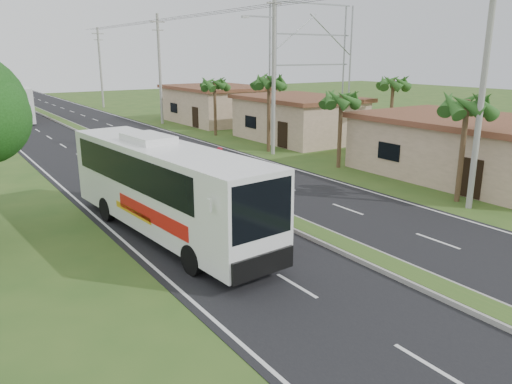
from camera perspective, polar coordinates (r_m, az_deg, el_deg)
ground at (r=18.26m, az=13.38°, el=-7.73°), size 180.00×180.00×0.00m
road_asphalt at (r=34.38m, az=-11.65°, el=3.31°), size 14.00×160.00×0.02m
median_strip at (r=34.36m, az=-11.66°, el=3.47°), size 1.20×160.00×0.18m
lane_edge_left at (r=32.54m, az=-22.60°, el=1.73°), size 0.12×160.00×0.01m
lane_edge_right at (r=37.35m, az=-2.10°, el=4.56°), size 0.12×160.00×0.01m
shop_near at (r=32.08m, az=22.99°, el=4.76°), size 8.60×12.60×3.52m
shop_mid at (r=42.85m, az=4.86°, el=8.44°), size 7.60×10.60×3.67m
shop_far at (r=54.42m, az=-4.49°, el=10.01°), size 8.60×11.60×3.82m
palm_verge_a at (r=25.92m, az=23.00°, el=9.13°), size 2.40×2.40×5.45m
palm_verge_b at (r=32.07m, az=9.72°, el=10.42°), size 2.40×2.40×5.05m
palm_verge_c at (r=37.05m, az=1.48°, el=12.47°), size 2.40×2.40×5.85m
palm_verge_d at (r=44.97m, az=-4.77°, el=12.22°), size 2.40×2.40×5.25m
palm_behind_shop at (r=39.94m, az=15.42°, el=11.87°), size 2.40×2.40×5.65m
utility_pole_a at (r=24.90m, az=24.51°, el=10.92°), size 1.60×0.28×11.00m
utility_pole_b at (r=36.01m, az=2.00°, el=14.18°), size 3.20×0.28×12.00m
utility_pole_c at (r=53.55m, az=-10.94°, el=13.71°), size 1.60×0.28×11.00m
utility_pole_d at (r=72.37m, az=-17.36°, el=13.49°), size 1.60×0.28×10.50m
billboard_lattice at (r=53.79m, az=6.40°, el=15.12°), size 10.18×1.18×12.07m
coach_bus_main at (r=19.97m, az=-10.47°, el=1.02°), size 3.53×12.35×3.94m
coach_bus_far at (r=62.11m, az=-26.10°, el=9.35°), size 3.36×12.84×3.71m
motorcyclist at (r=26.51m, az=-4.19°, el=1.88°), size 1.99×0.75×2.39m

